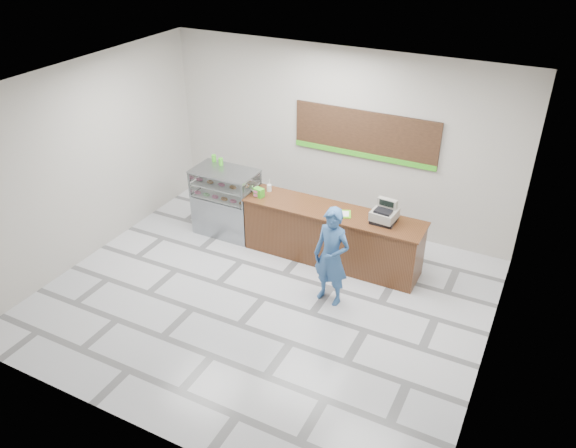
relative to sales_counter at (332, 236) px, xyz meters
The scene contains 16 objects.
floor 1.72m from the sales_counter, 109.54° to the right, with size 7.00×7.00×0.00m, color silver.
back_wall 1.98m from the sales_counter, 110.77° to the left, with size 7.00×7.00×0.00m, color #B5B0A6.
ceiling 3.41m from the sales_counter, 109.54° to the right, with size 7.00×7.00×0.00m, color silver.
sales_counter is the anchor object (origin of this frame).
display_case 2.23m from the sales_counter, behind, with size 1.22×0.72×1.33m.
menu_board 2.00m from the sales_counter, 90.00° to the left, with size 2.80×0.06×0.90m.
cash_register 1.12m from the sales_counter, ahead, with size 0.43×0.44×0.37m.
card_terminal 1.15m from the sales_counter, ahead, with size 0.08×0.17×0.04m, color black.
serving_tray 0.55m from the sales_counter, 22.77° to the right, with size 0.45×0.39×0.02m.
napkin_box 1.60m from the sales_counter, behind, with size 0.12×0.12×0.11m, color white.
straw_cup 1.48m from the sales_counter, behind, with size 0.09×0.09×0.13m, color silver.
promo_box 1.54m from the sales_counter, behind, with size 0.18×0.12×0.16m, color green.
donut_decal 0.53m from the sales_counter, 52.80° to the right, with size 0.15×0.15×0.00m, color #DF6395.
green_cup_left 2.78m from the sales_counter, behind, with size 0.09×0.09×0.13m, color green.
green_cup_right 2.58m from the sales_counter, behind, with size 0.09×0.09×0.14m, color green.
customer 1.21m from the sales_counter, 67.67° to the right, with size 0.62×0.40×1.69m, color #305990.
Camera 1 is at (3.73, -6.42, 5.75)m, focal length 35.00 mm.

